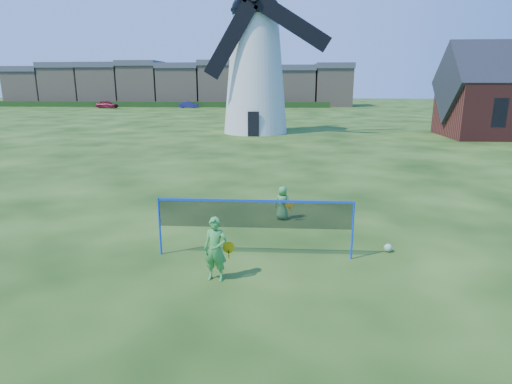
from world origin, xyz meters
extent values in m
plane|color=black|center=(0.00, 0.00, 0.00)|extent=(220.00, 220.00, 0.00)
ellipsoid|color=black|center=(-1.57, 27.54, 10.30)|extent=(4.05, 4.05, 3.03)
cylinder|color=black|center=(-1.57, 27.54, 10.30)|extent=(4.20, 4.20, 0.17)
cube|color=black|center=(-1.57, 24.78, 1.03)|extent=(0.94, 0.11, 2.06)
cube|color=black|center=(-1.57, 25.35, 4.68)|extent=(0.66, 0.11, 0.84)
cube|color=black|center=(-1.57, 25.80, 7.68)|extent=(0.56, 0.11, 0.75)
cylinder|color=black|center=(-1.57, 29.88, 11.14)|extent=(2.06, 0.11, 2.06)
cylinder|color=black|center=(-1.57, 29.41, 11.14)|extent=(0.13, 1.69, 0.13)
cube|color=black|center=(-3.46, 25.34, 7.74)|extent=(4.52, 0.09, 6.29)
cube|color=black|center=(1.56, 25.34, 8.97)|extent=(6.29, 0.09, 4.52)
cube|color=black|center=(17.14, 22.65, 2.19)|extent=(1.09, 0.11, 2.19)
cylinder|color=blue|center=(-2.27, -0.47, 0.78)|extent=(0.05, 0.05, 1.55)
cylinder|color=blue|center=(2.73, -0.47, 0.78)|extent=(0.05, 0.05, 1.55)
cube|color=black|center=(0.23, -0.47, 1.15)|extent=(5.00, 0.02, 0.70)
cube|color=blue|center=(0.23, -0.47, 1.52)|extent=(5.00, 0.02, 0.06)
imported|color=green|center=(-0.58, -1.88, 0.76)|extent=(0.61, 0.46, 1.51)
cylinder|color=#DCA20B|center=(-0.30, -1.70, 0.74)|extent=(0.28, 0.02, 0.28)
cube|color=#DCA20B|center=(-0.30, -1.70, 0.57)|extent=(0.03, 0.02, 0.20)
imported|color=#489749|center=(0.94, 2.72, 0.56)|extent=(0.63, 0.51, 1.13)
cylinder|color=#DCA20B|center=(1.16, 2.50, 0.58)|extent=(0.28, 0.02, 0.28)
cube|color=#DCA20B|center=(1.16, 2.50, 0.41)|extent=(0.03, 0.02, 0.20)
sphere|color=green|center=(3.81, 0.08, 0.11)|extent=(0.22, 0.22, 0.22)
cube|color=tan|center=(-48.61, 72.00, 3.13)|extent=(6.78, 8.00, 6.26)
cube|color=#4C4C54|center=(-48.61, 72.00, 6.76)|extent=(7.08, 8.40, 1.00)
cube|color=tan|center=(-41.35, 72.00, 3.47)|extent=(7.14, 8.00, 6.94)
cube|color=#4C4C54|center=(-41.35, 72.00, 7.44)|extent=(7.44, 8.40, 1.00)
cube|color=tan|center=(-33.83, 72.00, 3.48)|extent=(7.28, 8.00, 6.97)
cube|color=#4C4C54|center=(-33.83, 72.00, 7.47)|extent=(7.58, 8.40, 1.00)
cube|color=tan|center=(-26.38, 72.00, 3.62)|extent=(7.04, 8.00, 7.25)
cube|color=#4C4C54|center=(-26.38, 72.00, 7.75)|extent=(7.34, 8.40, 1.00)
cube|color=tan|center=(-18.77, 72.00, 3.40)|extent=(7.57, 8.00, 6.80)
cube|color=#4C4C54|center=(-18.77, 72.00, 7.30)|extent=(7.87, 8.40, 1.00)
cube|color=tan|center=(-10.97, 72.00, 3.64)|extent=(7.44, 8.00, 7.27)
cube|color=#4C4C54|center=(-10.97, 72.00, 7.77)|extent=(7.74, 8.40, 1.00)
cube|color=tan|center=(-3.77, 72.00, 3.14)|extent=(6.36, 8.00, 6.29)
cube|color=#4C4C54|center=(-3.77, 72.00, 6.79)|extent=(6.66, 8.40, 1.00)
cube|color=tan|center=(3.13, 72.00, 3.19)|extent=(6.84, 8.00, 6.38)
cube|color=#4C4C54|center=(3.13, 72.00, 6.88)|extent=(7.14, 8.40, 1.00)
cube|color=tan|center=(10.07, 72.00, 3.37)|extent=(6.44, 8.00, 6.73)
cube|color=#4C4C54|center=(10.07, 72.00, 7.23)|extent=(6.74, 8.40, 1.00)
cube|color=#193814|center=(-22.00, 66.00, 0.50)|extent=(62.00, 0.80, 1.00)
imported|color=maroon|center=(-29.54, 62.26, 0.65)|extent=(3.98, 2.07, 1.29)
imported|color=navy|center=(-15.66, 63.89, 0.55)|extent=(3.42, 1.37, 1.10)
camera|label=1|loc=(0.92, -10.86, 4.46)|focal=29.89mm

